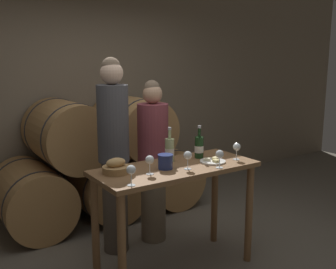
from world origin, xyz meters
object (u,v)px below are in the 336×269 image
at_px(wine_glass_center, 188,156).
at_px(person_left, 114,152).
at_px(blue_crock, 165,161).
at_px(cheese_plate, 213,161).
at_px(wine_bottle_white, 170,150).
at_px(wine_glass_far_right, 237,147).
at_px(tasting_table, 176,185).
at_px(wine_glass_far_left, 131,170).
at_px(wine_glass_right, 220,155).
at_px(wine_bottle_red, 199,147).
at_px(person_right, 153,160).
at_px(wine_glass_left, 150,160).
at_px(bread_basket, 116,167).

bearing_deg(wine_glass_center, person_left, 111.69).
relative_size(blue_crock, cheese_plate, 0.57).
distance_m(wine_bottle_white, wine_glass_far_right, 0.60).
xyz_separation_m(tasting_table, wine_glass_far_left, (-0.56, -0.24, 0.28)).
height_order(wine_bottle_white, wine_glass_right, wine_bottle_white).
bearing_deg(wine_glass_far_left, blue_crock, 27.05).
xyz_separation_m(wine_glass_far_left, wine_glass_right, (0.82, -0.00, 0.00)).
xyz_separation_m(person_left, wine_glass_far_left, (-0.28, -0.86, 0.08)).
xyz_separation_m(wine_bottle_white, wine_glass_center, (-0.01, -0.29, 0.01)).
xyz_separation_m(wine_glass_far_left, wine_glass_far_right, (1.12, 0.12, 0.00)).
distance_m(tasting_table, blue_crock, 0.26).
bearing_deg(wine_bottle_red, wine_glass_far_right, -45.10).
bearing_deg(person_right, cheese_plate, -75.46).
bearing_deg(wine_bottle_white, wine_glass_far_right, -27.96).
distance_m(wine_glass_left, wine_glass_center, 0.33).
relative_size(wine_glass_far_left, wine_glass_left, 1.00).
relative_size(wine_bottle_red, wine_glass_far_right, 1.95).
bearing_deg(cheese_plate, wine_glass_right, -112.58).
bearing_deg(wine_glass_center, wine_glass_far_left, -169.03).
xyz_separation_m(wine_bottle_red, wine_glass_right, (-0.07, -0.36, 0.01)).
relative_size(wine_bottle_red, wine_glass_left, 1.95).
bearing_deg(wine_bottle_white, wine_glass_center, -93.01).
bearing_deg(blue_crock, wine_glass_far_left, -152.95).
relative_size(wine_glass_left, wine_glass_far_right, 1.00).
bearing_deg(person_right, wine_glass_far_right, -60.82).
bearing_deg(wine_bottle_white, cheese_plate, -38.46).
height_order(wine_glass_center, wine_glass_right, same).
distance_m(wine_bottle_red, bread_basket, 0.84).
bearing_deg(wine_glass_right, wine_glass_far_right, 21.55).
relative_size(wine_bottle_red, wine_bottle_white, 0.97).
relative_size(wine_bottle_white, bread_basket, 1.41).
xyz_separation_m(person_left, wine_glass_right, (0.54, -0.86, 0.08)).
bearing_deg(person_left, bread_basket, -114.29).
bearing_deg(wine_glass_right, bread_basket, 156.07).
relative_size(wine_bottle_white, blue_crock, 2.38).
distance_m(cheese_plate, wine_glass_far_right, 0.26).
distance_m(wine_bottle_white, wine_glass_left, 0.42).
xyz_separation_m(wine_glass_left, wine_glass_center, (0.33, -0.05, 0.00)).
height_order(blue_crock, wine_glass_far_right, wine_glass_far_right).
distance_m(bread_basket, wine_glass_far_left, 0.35).
distance_m(blue_crock, wine_glass_far_right, 0.70).
distance_m(person_left, person_right, 0.45).
distance_m(cheese_plate, wine_glass_right, 0.21).
bearing_deg(wine_bottle_red, wine_glass_left, -163.19).
xyz_separation_m(tasting_table, bread_basket, (-0.51, 0.10, 0.21)).
distance_m(cheese_plate, wine_glass_far_left, 0.91).
bearing_deg(wine_bottle_white, person_right, 76.24).
height_order(cheese_plate, wine_glass_far_left, wine_glass_far_left).
height_order(tasting_table, wine_glass_center, wine_glass_center).
height_order(tasting_table, wine_bottle_red, wine_bottle_red).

